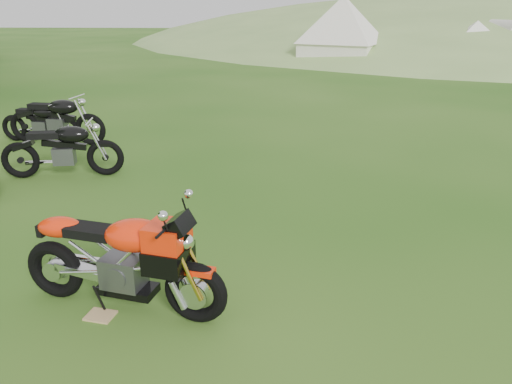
# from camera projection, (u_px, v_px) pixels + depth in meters

# --- Properties ---
(ground) EXTENTS (120.00, 120.00, 0.00)m
(ground) POSITION_uv_depth(u_px,v_px,m) (241.00, 249.00, 6.04)
(ground) COLOR #1F4E10
(ground) RESTS_ON ground
(sport_motorcycle) EXTENTS (2.08, 0.95, 1.21)m
(sport_motorcycle) POSITION_uv_depth(u_px,v_px,m) (120.00, 252.00, 4.67)
(sport_motorcycle) COLOR red
(sport_motorcycle) RESTS_ON ground
(plywood_board) EXTENTS (0.29, 0.25, 0.02)m
(plywood_board) POSITION_uv_depth(u_px,v_px,m) (100.00, 316.00, 4.74)
(plywood_board) COLOR tan
(plywood_board) RESTS_ON ground
(vintage_moto_b) EXTENTS (2.00, 0.76, 1.03)m
(vintage_moto_b) POSITION_uv_depth(u_px,v_px,m) (62.00, 148.00, 8.41)
(vintage_moto_b) COLOR black
(vintage_moto_b) RESTS_ON ground
(vintage_moto_c) EXTENTS (1.81, 0.67, 0.93)m
(vintage_moto_c) POSITION_uv_depth(u_px,v_px,m) (40.00, 121.00, 10.55)
(vintage_moto_c) COLOR black
(vintage_moto_c) RESTS_ON ground
(vintage_moto_d) EXTENTS (2.13, 0.74, 1.10)m
(vintage_moto_d) POSITION_uv_depth(u_px,v_px,m) (56.00, 118.00, 10.43)
(vintage_moto_d) COLOR black
(vintage_moto_d) RESTS_ON ground
(tent_mid) EXTENTS (4.47, 4.47, 2.96)m
(tent_mid) POSITION_uv_depth(u_px,v_px,m) (342.00, 33.00, 24.25)
(tent_mid) COLOR white
(tent_mid) RESTS_ON ground
(tent_right) EXTENTS (2.98, 2.98, 2.28)m
(tent_right) POSITION_uv_depth(u_px,v_px,m) (475.00, 41.00, 23.56)
(tent_right) COLOR white
(tent_right) RESTS_ON ground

